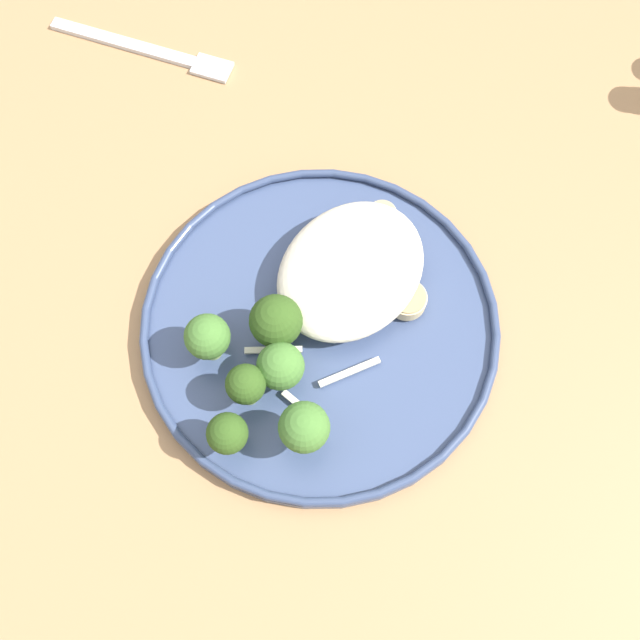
% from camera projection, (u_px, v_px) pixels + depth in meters
% --- Properties ---
extents(ground, '(6.00, 6.00, 0.00)m').
position_uv_depth(ground, '(303.00, 497.00, 1.28)').
color(ground, '#2D2B28').
extents(wooden_dining_table, '(1.40, 1.00, 0.74)m').
position_uv_depth(wooden_dining_table, '(287.00, 390.00, 0.67)').
color(wooden_dining_table, '#9E754C').
rests_on(wooden_dining_table, ground).
extents(dinner_plate, '(0.29, 0.29, 0.02)m').
position_uv_depth(dinner_plate, '(320.00, 325.00, 0.59)').
color(dinner_plate, '#38476B').
rests_on(dinner_plate, wooden_dining_table).
extents(noodle_bed, '(0.13, 0.11, 0.04)m').
position_uv_depth(noodle_bed, '(348.00, 268.00, 0.59)').
color(noodle_bed, beige).
rests_on(noodle_bed, dinner_plate).
extents(seared_scallop_half_hidden, '(0.02, 0.02, 0.01)m').
position_uv_depth(seared_scallop_half_hidden, '(348.00, 274.00, 0.60)').
color(seared_scallop_half_hidden, beige).
rests_on(seared_scallop_half_hidden, dinner_plate).
extents(seared_scallop_rear_pale, '(0.02, 0.02, 0.01)m').
position_uv_depth(seared_scallop_rear_pale, '(308.00, 262.00, 0.60)').
color(seared_scallop_rear_pale, beige).
rests_on(seared_scallop_rear_pale, dinner_plate).
extents(seared_scallop_center_golden, '(0.02, 0.02, 0.01)m').
position_uv_depth(seared_scallop_center_golden, '(382.00, 215.00, 0.62)').
color(seared_scallop_center_golden, beige).
rests_on(seared_scallop_center_golden, dinner_plate).
extents(seared_scallop_right_edge, '(0.03, 0.03, 0.01)m').
position_uv_depth(seared_scallop_right_edge, '(407.00, 300.00, 0.59)').
color(seared_scallop_right_edge, '#E5C689').
rests_on(seared_scallop_right_edge, dinner_plate).
extents(seared_scallop_left_edge, '(0.03, 0.03, 0.01)m').
position_uv_depth(seared_scallop_left_edge, '(399.00, 243.00, 0.61)').
color(seared_scallop_left_edge, '#DBB77A').
rests_on(seared_scallop_left_edge, dinner_plate).
extents(seared_scallop_tiny_bay, '(0.02, 0.02, 0.01)m').
position_uv_depth(seared_scallop_tiny_bay, '(377.00, 288.00, 0.59)').
color(seared_scallop_tiny_bay, '#E5C689').
rests_on(seared_scallop_tiny_bay, dinner_plate).
extents(broccoli_floret_small_sprig, '(0.03, 0.03, 0.05)m').
position_uv_depth(broccoli_floret_small_sprig, '(248.00, 387.00, 0.54)').
color(broccoli_floret_small_sprig, '#7A994C').
rests_on(broccoli_floret_small_sprig, dinner_plate).
extents(broccoli_floret_tall_stalk, '(0.04, 0.04, 0.05)m').
position_uv_depth(broccoli_floret_tall_stalk, '(208.00, 338.00, 0.55)').
color(broccoli_floret_tall_stalk, '#89A356').
rests_on(broccoli_floret_tall_stalk, dinner_plate).
extents(broccoli_floret_near_rim, '(0.04, 0.04, 0.05)m').
position_uv_depth(broccoli_floret_near_rim, '(280.00, 367.00, 0.55)').
color(broccoli_floret_near_rim, '#89A356').
rests_on(broccoli_floret_near_rim, dinner_plate).
extents(broccoli_floret_beside_noodles, '(0.04, 0.04, 0.06)m').
position_uv_depth(broccoli_floret_beside_noodles, '(304.00, 428.00, 0.52)').
color(broccoli_floret_beside_noodles, '#89A356').
rests_on(broccoli_floret_beside_noodles, dinner_plate).
extents(broccoli_floret_left_leaning, '(0.04, 0.04, 0.06)m').
position_uv_depth(broccoli_floret_left_leaning, '(276.00, 322.00, 0.56)').
color(broccoli_floret_left_leaning, '#89A356').
rests_on(broccoli_floret_left_leaning, dinner_plate).
extents(broccoli_floret_rear_charred, '(0.03, 0.03, 0.05)m').
position_uv_depth(broccoli_floret_rear_charred, '(228.00, 434.00, 0.53)').
color(broccoli_floret_rear_charred, '#89A356').
rests_on(broccoli_floret_rear_charred, dinner_plate).
extents(onion_sliver_short_strip, '(0.05, 0.03, 0.00)m').
position_uv_depth(onion_sliver_short_strip, '(350.00, 372.00, 0.57)').
color(onion_sliver_short_strip, silver).
rests_on(onion_sliver_short_strip, dinner_plate).
extents(onion_sliver_pale_crescent, '(0.03, 0.04, 0.00)m').
position_uv_depth(onion_sliver_pale_crescent, '(274.00, 349.00, 0.58)').
color(onion_sliver_pale_crescent, silver).
rests_on(onion_sliver_pale_crescent, dinner_plate).
extents(onion_sliver_long_sliver, '(0.01, 0.04, 0.00)m').
position_uv_depth(onion_sliver_long_sliver, '(304.00, 410.00, 0.56)').
color(onion_sliver_long_sliver, silver).
rests_on(onion_sliver_long_sliver, dinner_plate).
extents(dinner_fork, '(0.08, 0.18, 0.00)m').
position_uv_depth(dinner_fork, '(148.00, 50.00, 0.71)').
color(dinner_fork, silver).
rests_on(dinner_fork, wooden_dining_table).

